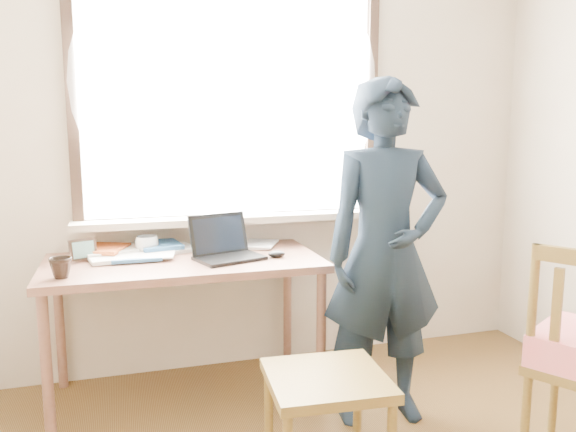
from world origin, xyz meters
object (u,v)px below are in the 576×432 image
object	(u,v)px
laptop	(225,248)
work_chair	(327,392)
desk	(184,274)
person	(386,253)
mug_dark	(61,268)
mug_white	(147,245)

from	to	relation	value
laptop	work_chair	size ratio (longest dim) A/B	0.80
desk	person	world-z (taller)	person
person	desk	bearing A→B (deg)	156.63
desk	work_chair	distance (m)	1.10
laptop	mug_dark	distance (m)	0.82
desk	person	size ratio (longest dim) A/B	0.84
desk	laptop	xyz separation A→B (m)	(0.22, -0.03, 0.13)
mug_white	mug_dark	world-z (taller)	mug_white
desk	laptop	world-z (taller)	laptop
mug_dark	work_chair	xyz separation A→B (m)	(1.04, -0.74, -0.41)
mug_white	person	bearing A→B (deg)	-32.10
mug_white	mug_dark	distance (m)	0.58
desk	person	bearing A→B (deg)	-28.42
mug_white	mug_dark	bearing A→B (deg)	-135.00
desk	mug_dark	distance (m)	0.64
work_chair	person	world-z (taller)	person
person	mug_dark	bearing A→B (deg)	174.36
mug_white	work_chair	distance (m)	1.38
laptop	person	bearing A→B (deg)	-33.32
laptop	mug_dark	xyz separation A→B (m)	(-0.80, -0.18, -0.01)
laptop	person	xyz separation A→B (m)	(0.71, -0.47, 0.03)
laptop	work_chair	distance (m)	1.04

